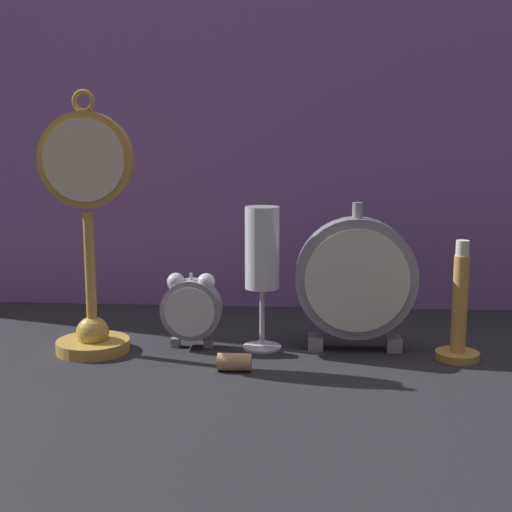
# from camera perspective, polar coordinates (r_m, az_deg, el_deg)

# --- Properties ---
(ground_plane) EXTENTS (4.00, 4.00, 0.00)m
(ground_plane) POSITION_cam_1_polar(r_m,az_deg,el_deg) (0.91, -0.34, -8.88)
(ground_plane) COLOR #232328
(fabric_backdrop_drape) EXTENTS (1.55, 0.01, 0.71)m
(fabric_backdrop_drape) POSITION_cam_1_polar(r_m,az_deg,el_deg) (1.19, 0.81, 12.98)
(fabric_backdrop_drape) COLOR #8460A8
(fabric_backdrop_drape) RESTS_ON ground_plane
(pocket_watch_on_stand) EXTENTS (0.12, 0.10, 0.35)m
(pocket_watch_on_stand) POSITION_cam_1_polar(r_m,az_deg,el_deg) (0.96, -13.23, 1.25)
(pocket_watch_on_stand) COLOR gold
(pocket_watch_on_stand) RESTS_ON ground_plane
(alarm_clock_twin_bell) EXTENTS (0.08, 0.03, 0.10)m
(alarm_clock_twin_bell) POSITION_cam_1_polar(r_m,az_deg,el_deg) (0.98, -5.19, -4.05)
(alarm_clock_twin_bell) COLOR gray
(alarm_clock_twin_bell) RESTS_ON ground_plane
(mantel_clock_silver) EXTENTS (0.16, 0.04, 0.20)m
(mantel_clock_silver) POSITION_cam_1_polar(r_m,az_deg,el_deg) (0.96, 8.01, -1.85)
(mantel_clock_silver) COLOR gray
(mantel_clock_silver) RESTS_ON ground_plane
(champagne_flute) EXTENTS (0.05, 0.05, 0.19)m
(champagne_flute) POSITION_cam_1_polar(r_m,az_deg,el_deg) (0.95, 0.50, -0.11)
(champagne_flute) COLOR silver
(champagne_flute) RESTS_ON ground_plane
(brass_candlestick) EXTENTS (0.06, 0.06, 0.16)m
(brass_candlestick) POSITION_cam_1_polar(r_m,az_deg,el_deg) (0.96, 15.93, -4.92)
(brass_candlestick) COLOR gold
(brass_candlestick) RESTS_ON ground_plane
(wine_cork) EXTENTS (0.04, 0.02, 0.02)m
(wine_cork) POSITION_cam_1_polar(r_m,az_deg,el_deg) (0.89, -1.74, -8.48)
(wine_cork) COLOR tan
(wine_cork) RESTS_ON ground_plane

